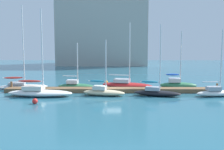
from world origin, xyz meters
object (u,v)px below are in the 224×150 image
object	(u,v)px
sailboat_0	(21,85)
sailboat_4	(126,84)
mooring_buoy_orange	(106,82)
sailboat_6	(178,84)
mooring_buoy_red	(35,101)
sailboat_7	(217,92)
sailboat_5	(156,92)
harbor_building_distant	(102,26)
sailboat_1	(39,92)
sailboat_3	(103,91)
sailboat_2	(76,85)

from	to	relation	value
sailboat_0	sailboat_4	bearing A→B (deg)	-6.08
sailboat_4	mooring_buoy_orange	size ratio (longest dim) A/B	16.97
sailboat_6	mooring_buoy_red	world-z (taller)	sailboat_6
sailboat_7	sailboat_0	bearing A→B (deg)	159.80
sailboat_5	harbor_building_distant	xyz separation A→B (m)	(-8.64, 44.89, 10.11)
sailboat_4	harbor_building_distant	distance (m)	40.78
sailboat_1	mooring_buoy_red	distance (m)	4.13
sailboat_0	sailboat_5	xyz separation A→B (m)	(18.17, -4.92, 0.04)
sailboat_4	sailboat_5	bearing A→B (deg)	-45.10
mooring_buoy_red	mooring_buoy_orange	size ratio (longest dim) A/B	1.09
sailboat_7	mooring_buoy_orange	world-z (taller)	sailboat_7
sailboat_1	sailboat_0	bearing A→B (deg)	129.60
sailboat_3	sailboat_6	world-z (taller)	sailboat_6
sailboat_2	harbor_building_distant	bearing A→B (deg)	91.41
sailboat_0	sailboat_6	distance (m)	21.95
sailboat_2	sailboat_4	xyz separation A→B (m)	(7.09, 1.11, 0.01)
sailboat_4	sailboat_2	bearing A→B (deg)	-157.03
sailboat_1	sailboat_2	distance (m)	6.20
harbor_building_distant	sailboat_6	bearing A→B (deg)	-72.57
sailboat_5	harbor_building_distant	distance (m)	46.82
sailboat_3	harbor_building_distant	world-z (taller)	harbor_building_distant
sailboat_3	mooring_buoy_orange	world-z (taller)	sailboat_3
sailboat_3	sailboat_6	bearing A→B (deg)	37.95
sailboat_7	mooring_buoy_orange	size ratio (longest dim) A/B	14.77
mooring_buoy_red	mooring_buoy_orange	distance (m)	15.60
sailboat_3	sailboat_7	distance (m)	13.80
sailboat_6	sailboat_4	bearing A→B (deg)	179.97
mooring_buoy_red	mooring_buoy_orange	xyz separation A→B (m)	(7.14, 13.87, -0.02)
sailboat_1	sailboat_6	distance (m)	18.86
sailboat_0	sailboat_1	world-z (taller)	sailboat_0
sailboat_0	mooring_buoy_red	distance (m)	10.43
sailboat_2	sailboat_7	bearing A→B (deg)	-10.89
sailboat_2	sailboat_4	bearing A→B (deg)	12.98
mooring_buoy_orange	sailboat_3	bearing A→B (deg)	-90.51
sailboat_3	sailboat_7	world-z (taller)	sailboat_7
sailboat_5	sailboat_7	xyz separation A→B (m)	(7.31, -0.14, -0.02)
mooring_buoy_red	sailboat_2	bearing A→B (deg)	71.42
sailboat_0	sailboat_3	xyz separation A→B (m)	(11.68, -4.74, 0.03)
sailboat_5	sailboat_7	world-z (taller)	sailboat_5
sailboat_1	sailboat_3	distance (m)	7.74
sailboat_1	sailboat_6	size ratio (longest dim) A/B	1.30
sailboat_3	sailboat_1	bearing A→B (deg)	-164.74
sailboat_5	mooring_buoy_red	distance (m)	14.25
sailboat_3	sailboat_7	bearing A→B (deg)	9.91
sailboat_1	harbor_building_distant	world-z (taller)	harbor_building_distant
sailboat_6	mooring_buoy_red	bearing A→B (deg)	-147.54
sailboat_7	harbor_building_distant	bearing A→B (deg)	100.54
sailboat_6	harbor_building_distant	xyz separation A→B (m)	(-12.42, 39.54, 10.03)
sailboat_5	sailboat_0	bearing A→B (deg)	178.77
sailboat_3	mooring_buoy_orange	xyz separation A→B (m)	(0.08, 9.26, -0.25)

